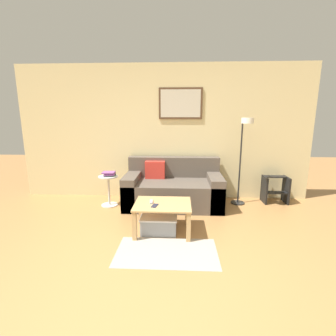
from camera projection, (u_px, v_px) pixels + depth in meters
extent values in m
plane|color=#A87542|center=(141.00, 304.00, 2.11)|extent=(16.00, 16.00, 0.00)
cube|color=beige|center=(164.00, 133.00, 4.69)|extent=(5.60, 0.06, 2.55)
cube|color=#513823|center=(181.00, 103.00, 4.52)|extent=(0.81, 0.02, 0.57)
cube|color=beige|center=(181.00, 103.00, 4.51)|extent=(0.74, 0.01, 0.50)
cube|color=#A39989|center=(167.00, 252.00, 2.90)|extent=(1.21, 0.69, 0.01)
cube|color=brown|center=(173.00, 193.00, 4.39)|extent=(1.71, 0.91, 0.46)
cube|color=brown|center=(174.00, 167.00, 4.65)|extent=(1.71, 0.20, 0.38)
cube|color=brown|center=(133.00, 189.00, 4.41)|extent=(0.24, 0.91, 0.58)
cube|color=brown|center=(214.00, 191.00, 4.34)|extent=(0.24, 0.91, 0.58)
cube|color=red|center=(155.00, 170.00, 4.50)|extent=(0.36, 0.14, 0.32)
cube|color=tan|center=(163.00, 204.00, 3.35)|extent=(0.78, 0.60, 0.02)
cube|color=tan|center=(134.00, 226.00, 3.16)|extent=(0.06, 0.06, 0.40)
cube|color=tan|center=(188.00, 227.00, 3.12)|extent=(0.06, 0.06, 0.40)
cube|color=tan|center=(141.00, 210.00, 3.67)|extent=(0.06, 0.06, 0.40)
cube|color=tan|center=(187.00, 211.00, 3.64)|extent=(0.06, 0.06, 0.40)
cube|color=gray|center=(159.00, 223.00, 3.44)|extent=(0.48, 0.43, 0.22)
cube|color=silver|center=(159.00, 215.00, 3.42)|extent=(0.50, 0.45, 0.02)
cylinder|color=black|center=(238.00, 203.00, 4.54)|extent=(0.25, 0.25, 0.02)
cylinder|color=black|center=(240.00, 162.00, 4.38)|extent=(0.03, 0.03, 1.53)
cylinder|color=black|center=(245.00, 119.00, 4.07)|extent=(0.02, 0.31, 0.02)
cylinder|color=white|center=(248.00, 121.00, 3.92)|extent=(0.20, 0.20, 0.09)
cylinder|color=silver|center=(110.00, 205.00, 4.44)|extent=(0.30, 0.30, 0.01)
cylinder|color=silver|center=(109.00, 191.00, 4.39)|extent=(0.04, 0.04, 0.52)
cylinder|color=silver|center=(108.00, 176.00, 4.33)|extent=(0.35, 0.35, 0.02)
cube|color=#387F4C|center=(110.00, 175.00, 4.34)|extent=(0.19, 0.13, 0.02)
cube|color=#8C4C93|center=(110.00, 175.00, 4.32)|extent=(0.20, 0.17, 0.01)
cube|color=#8C4C93|center=(110.00, 174.00, 4.32)|extent=(0.18, 0.13, 0.02)
cube|color=#8C4C93|center=(109.00, 172.00, 4.31)|extent=(0.22, 0.17, 0.02)
cube|color=#99999E|center=(151.00, 202.00, 3.39)|extent=(0.06, 0.15, 0.02)
cube|color=#1E2338|center=(155.00, 206.00, 3.26)|extent=(0.09, 0.15, 0.01)
cube|color=black|center=(264.00, 189.00, 4.55)|extent=(0.03, 0.32, 0.50)
cube|color=black|center=(286.00, 190.00, 4.53)|extent=(0.03, 0.32, 0.50)
cube|color=black|center=(276.00, 193.00, 4.50)|extent=(0.37, 0.14, 0.02)
cube|color=black|center=(275.00, 177.00, 4.55)|extent=(0.37, 0.14, 0.02)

